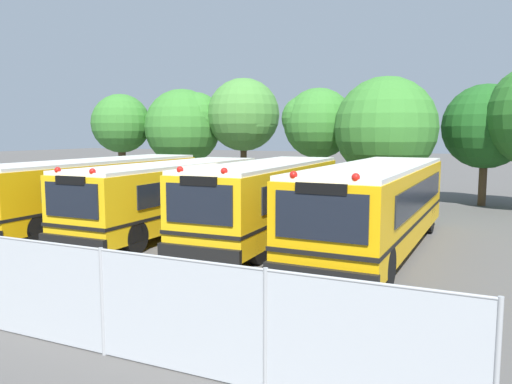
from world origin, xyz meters
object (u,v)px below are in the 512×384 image
(school_bus_0, at_px, (97,188))
(tree_2, at_px, (245,116))
(tree_4, at_px, (386,127))
(tree_1, at_px, (186,125))
(tree_3, at_px, (316,123))
(school_bus_2, at_px, (267,197))
(tree_5, at_px, (485,128))
(tree_0, at_px, (121,124))
(school_bus_3, at_px, (376,203))
(school_bus_1, at_px, (171,194))

(school_bus_0, bearing_deg, tree_2, -98.23)
(school_bus_0, bearing_deg, tree_4, -138.96)
(tree_1, relative_size, tree_4, 0.99)
(tree_2, relative_size, tree_3, 1.14)
(school_bus_2, height_order, tree_5, tree_5)
(tree_5, bearing_deg, tree_0, -172.19)
(school_bus_3, bearing_deg, tree_4, -79.54)
(school_bus_1, relative_size, tree_3, 1.67)
(tree_1, bearing_deg, tree_5, 5.13)
(tree_0, xyz_separation_m, tree_4, (15.95, -0.07, -0.28))
(tree_1, distance_m, tree_3, 8.39)
(tree_0, distance_m, tree_3, 12.20)
(school_bus_2, relative_size, tree_5, 1.58)
(tree_3, distance_m, tree_4, 3.84)
(school_bus_0, distance_m, school_bus_2, 7.63)
(tree_2, xyz_separation_m, tree_5, (12.74, 0.87, -0.70))
(school_bus_2, bearing_deg, tree_1, -48.10)
(school_bus_2, relative_size, tree_4, 1.51)
(school_bus_1, relative_size, school_bus_3, 0.92)
(tree_0, relative_size, tree_3, 1.00)
(school_bus_1, xyz_separation_m, tree_3, (2.29, 9.93, 2.76))
(school_bus_3, bearing_deg, school_bus_0, 0.18)
(school_bus_1, height_order, tree_0, tree_0)
(school_bus_1, distance_m, tree_5, 16.04)
(tree_5, bearing_deg, school_bus_0, -140.55)
(tree_5, bearing_deg, school_bus_1, -130.67)
(tree_2, bearing_deg, school_bus_0, -97.57)
(school_bus_3, bearing_deg, tree_5, -101.97)
(tree_4, bearing_deg, tree_1, 173.55)
(tree_2, bearing_deg, school_bus_3, -48.06)
(school_bus_2, relative_size, tree_0, 1.60)
(school_bus_2, height_order, tree_2, tree_2)
(school_bus_2, height_order, school_bus_3, school_bus_3)
(tree_5, bearing_deg, tree_1, -174.87)
(school_bus_2, bearing_deg, school_bus_0, -2.99)
(school_bus_0, bearing_deg, tree_3, -123.34)
(school_bus_2, xyz_separation_m, school_bus_3, (3.72, -0.05, 0.02))
(school_bus_0, xyz_separation_m, school_bus_1, (3.85, -0.35, -0.02))
(tree_0, bearing_deg, school_bus_1, -43.07)
(school_bus_2, height_order, tree_0, tree_0)
(school_bus_1, bearing_deg, tree_0, -42.98)
(school_bus_0, relative_size, school_bus_3, 1.05)
(tree_0, height_order, tree_2, tree_2)
(school_bus_1, bearing_deg, tree_4, -123.31)
(school_bus_0, xyz_separation_m, tree_5, (14.18, 11.67, 2.47))
(school_bus_1, relative_size, tree_0, 1.67)
(school_bus_0, relative_size, school_bus_2, 1.19)
(school_bus_1, bearing_deg, tree_3, -102.90)
(tree_3, height_order, tree_4, tree_4)
(school_bus_2, height_order, tree_1, tree_1)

